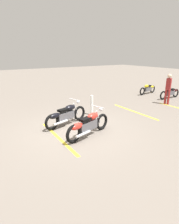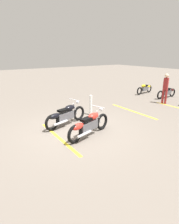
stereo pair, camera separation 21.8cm
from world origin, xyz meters
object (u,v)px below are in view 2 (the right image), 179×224
at_px(motorcycle_dark_foreground, 65,115).
at_px(bystander_near_row, 165,87).
at_px(motorcycle_bright_foreground, 89,125).
at_px(motorcycle_row_far_right, 145,88).
at_px(motorcycle_row_right, 167,92).
at_px(bollard_post, 91,105).

bearing_deg(motorcycle_dark_foreground, bystander_near_row, -16.93).
xyz_separation_m(motorcycle_bright_foreground, motorcycle_dark_foreground, (-0.20, 1.46, 0.00)).
bearing_deg(motorcycle_row_far_right, motorcycle_row_right, 86.32).
bearing_deg(bollard_post, motorcycle_dark_foreground, -161.91).
height_order(motorcycle_bright_foreground, bystander_near_row, bystander_near_row).
xyz_separation_m(motorcycle_bright_foreground, bystander_near_row, (6.40, 1.28, 0.54)).
relative_size(motorcycle_row_far_right, bystander_near_row, 1.05).
xyz_separation_m(motorcycle_dark_foreground, bystander_near_row, (6.60, -0.18, 0.54)).
xyz_separation_m(motorcycle_row_right, motorcycle_row_far_right, (-0.12, 1.79, -0.01)).
height_order(motorcycle_bright_foreground, bollard_post, motorcycle_bright_foreground).
bearing_deg(bystander_near_row, bollard_post, 154.30).
relative_size(motorcycle_bright_foreground, bollard_post, 2.19).
height_order(motorcycle_bright_foreground, motorcycle_row_right, motorcycle_bright_foreground).
height_order(motorcycle_bright_foreground, motorcycle_dark_foreground, same).
xyz_separation_m(motorcycle_bright_foreground, bollard_post, (1.51, 2.02, 0.04)).
distance_m(motorcycle_row_far_right, bollard_post, 6.56).
bearing_deg(motorcycle_row_right, bollard_post, 1.33).
bearing_deg(motorcycle_dark_foreground, motorcycle_row_right, -10.81).
bearing_deg(bystander_near_row, motorcycle_row_far_right, 44.88).
distance_m(motorcycle_dark_foreground, bystander_near_row, 6.62).
xyz_separation_m(motorcycle_row_right, bystander_near_row, (-1.51, -0.83, 0.61)).
bearing_deg(bollard_post, motorcycle_bright_foreground, -126.74).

